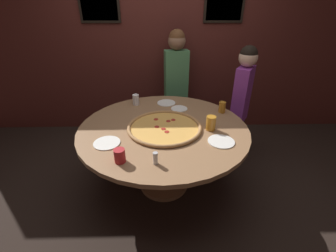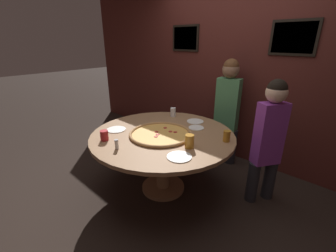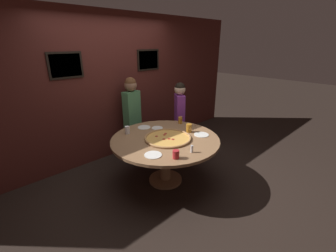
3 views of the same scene
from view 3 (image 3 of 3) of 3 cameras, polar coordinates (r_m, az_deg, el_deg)
ground_plane at (r=3.71m, az=-0.65°, el=-13.60°), size 24.00×24.00×0.00m
back_wall at (r=4.29m, az=-13.70°, el=9.53°), size 6.40×0.08×2.60m
dining_table at (r=3.40m, az=-0.70°, el=-5.04°), size 1.61×1.61×0.74m
giant_pizza at (r=3.32m, az=-0.05°, el=-3.04°), size 0.70×0.70×0.03m
drink_cup_far_right at (r=2.77m, az=2.01°, el=-7.20°), size 0.08×0.08×0.11m
drink_cup_centre_back at (r=3.94m, az=3.13°, el=1.51°), size 0.07×0.07×0.12m
drink_cup_front_edge at (r=3.54m, az=-10.29°, el=-1.01°), size 0.07×0.07×0.12m
drink_cup_beside_pizza at (r=3.56m, az=5.34°, el=-0.51°), size 0.09×0.09×0.13m
white_plate_near_front at (r=2.87m, az=-3.81°, el=-7.33°), size 0.22×0.22×0.01m
white_plate_left_side at (r=3.73m, az=-2.76°, el=-0.49°), size 0.18×0.18×0.01m
white_plate_far_back at (r=3.78m, az=-6.09°, el=-0.34°), size 0.21×0.21×0.01m
white_plate_beside_cup at (r=3.50m, az=8.48°, el=-2.19°), size 0.23×0.23×0.01m
condiment_shaker at (r=2.93m, az=6.08°, el=-5.82°), size 0.04×0.04×0.10m
diner_side_right at (r=4.25m, az=-9.11°, el=3.44°), size 0.39×0.23×1.50m
diner_side_left at (r=4.37m, az=2.94°, el=3.25°), size 0.29×0.36×1.38m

